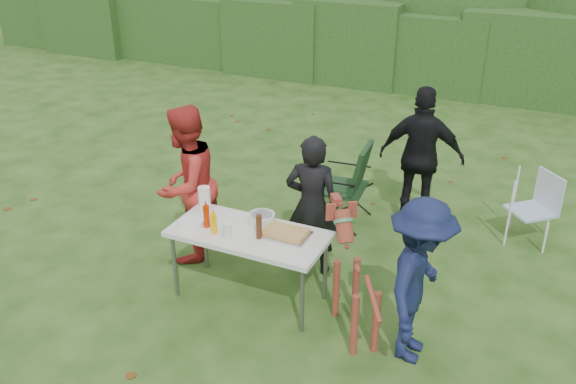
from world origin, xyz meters
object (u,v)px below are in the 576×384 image
at_px(lawn_chair, 531,208).
at_px(paper_towel_roll, 204,199).
at_px(person_cook, 312,206).
at_px(dog, 356,284).
at_px(folding_table, 249,237).
at_px(camping_chair, 341,183).
at_px(person_red_jacket, 186,185).
at_px(child, 419,282).
at_px(ketchup_bottle, 206,216).
at_px(mustard_bottle, 214,224).
at_px(beer_bottle, 259,227).
at_px(person_black_puffy, 421,157).

xyz_separation_m(lawn_chair, paper_towel_roll, (-2.97, -2.13, 0.46)).
bearing_deg(paper_towel_roll, person_cook, 28.71).
distance_m(dog, paper_towel_roll, 1.77).
bearing_deg(folding_table, camping_chair, 82.18).
relative_size(person_red_jacket, child, 1.15).
distance_m(folding_table, ketchup_bottle, 0.45).
xyz_separation_m(folding_table, person_cook, (0.35, 0.72, 0.07)).
xyz_separation_m(mustard_bottle, paper_towel_roll, (-0.32, 0.35, 0.03)).
bearing_deg(person_red_jacket, ketchup_bottle, 50.33).
bearing_deg(mustard_bottle, beer_bottle, 12.73).
bearing_deg(person_red_jacket, lawn_chair, 121.94).
bearing_deg(ketchup_bottle, beer_bottle, 1.88).
relative_size(person_cook, beer_bottle, 6.33).
xyz_separation_m(lawn_chair, beer_bottle, (-2.23, -2.39, 0.45)).
distance_m(lawn_chair, beer_bottle, 3.29).
height_order(folding_table, dog, dog).
xyz_separation_m(child, camping_chair, (-1.41, 1.98, -0.23)).
height_order(person_cook, person_red_jacket, person_red_jacket).
bearing_deg(dog, person_red_jacket, 38.99).
relative_size(dog, mustard_bottle, 5.50).
bearing_deg(ketchup_bottle, child, -1.97).
distance_m(person_black_puffy, ketchup_bottle, 2.78).
xyz_separation_m(camping_chair, lawn_chair, (2.12, 0.49, -0.11)).
height_order(ketchup_bottle, paper_towel_roll, paper_towel_roll).
bearing_deg(person_cook, dog, 123.39).
distance_m(ketchup_bottle, paper_towel_roll, 0.33).
bearing_deg(lawn_chair, folding_table, 1.65).
distance_m(child, dog, 0.59).
relative_size(person_cook, lawn_chair, 1.84).
relative_size(beer_bottle, paper_towel_roll, 0.92).
xyz_separation_m(person_red_jacket, ketchup_bottle, (0.56, -0.50, -0.01)).
relative_size(person_black_puffy, camping_chair, 1.62).
xyz_separation_m(folding_table, beer_bottle, (0.14, -0.06, 0.17)).
xyz_separation_m(dog, camping_chair, (-0.86, 1.92, -0.00)).
height_order(folding_table, lawn_chair, lawn_chair).
relative_size(child, mustard_bottle, 7.44).
bearing_deg(person_cook, person_red_jacket, 2.34).
bearing_deg(person_black_puffy, paper_towel_roll, 44.40).
distance_m(camping_chair, lawn_chair, 2.18).
height_order(mustard_bottle, beer_bottle, beer_bottle).
bearing_deg(beer_bottle, paper_towel_roll, 161.11).
bearing_deg(paper_towel_roll, beer_bottle, -18.89).
relative_size(child, ketchup_bottle, 6.76).
distance_m(person_red_jacket, person_black_puffy, 2.76).
bearing_deg(lawn_chair, beer_bottle, 4.16).
bearing_deg(mustard_bottle, lawn_chair, 43.09).
relative_size(camping_chair, mustard_bottle, 5.18).
xyz_separation_m(mustard_bottle, ketchup_bottle, (-0.13, 0.08, 0.01)).
distance_m(folding_table, person_red_jacket, 1.07).
height_order(person_black_puffy, lawn_chair, person_black_puffy).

